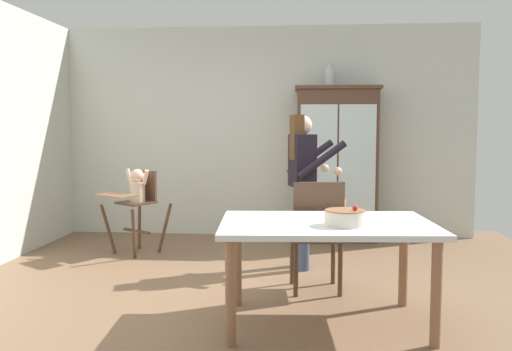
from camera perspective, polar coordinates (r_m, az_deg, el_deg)
ground_plane at (r=4.68m, az=-1.22°, el=-12.42°), size 6.24×6.24×0.00m
wall_back at (r=7.09m, az=1.02°, el=4.58°), size 5.32×0.06×2.70m
china_cabinet at (r=6.83m, az=8.45°, el=1.25°), size 1.04×0.48×1.91m
ceramic_vase at (r=6.85m, az=7.74°, el=10.22°), size 0.13×0.13×0.27m
high_chair_with_toddler at (r=6.20m, az=-12.42°, el=-2.04°), size 0.80×0.84×0.95m
adult_person at (r=5.39m, az=4.92°, el=0.38°), size 0.60×0.58×1.53m
dining_table at (r=3.90m, az=7.39°, el=-6.12°), size 1.55×1.10×0.74m
birthday_cake at (r=3.75m, az=9.32°, el=-4.38°), size 0.28×0.28×0.19m
dining_chair_far_side at (r=4.62m, az=6.43°, el=-5.57°), size 0.48×0.48×0.96m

